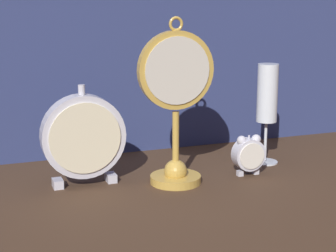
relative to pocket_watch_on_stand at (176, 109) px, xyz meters
The scene contains 6 objects.
ground_plane 0.17m from the pocket_watch_on_stand, 99.17° to the right, with size 4.00×4.00×0.00m, color #422D1E.
fabric_backdrop_drape 0.30m from the pocket_watch_on_stand, 92.05° to the left, with size 1.31×0.01×0.60m, color navy.
pocket_watch_on_stand is the anchor object (origin of this frame).
alarm_clock_twin_bell 0.20m from the pocket_watch_on_stand, ahead, with size 0.07×0.03×0.09m.
mantel_clock_silver 0.20m from the pocket_watch_on_stand, 163.78° to the left, with size 0.17×0.04×0.21m.
champagne_flute 0.26m from the pocket_watch_on_stand, 14.45° to the left, with size 0.06×0.06×0.23m.
Camera 1 is at (-0.39, -0.99, 0.38)m, focal length 60.00 mm.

